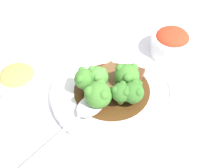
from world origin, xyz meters
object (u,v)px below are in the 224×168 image
Objects in this scene: broccoli_floret_1 at (135,84)px; broccoli_floret_5 at (127,75)px; beef_strip_0 at (113,74)px; beef_strip_2 at (115,90)px; broccoli_floret_0 at (121,92)px; broccoli_floret_4 at (85,79)px; broccoli_floret_6 at (133,92)px; broccoli_floret_2 at (98,77)px; side_bowl_kimchi at (171,42)px; beef_strip_1 at (134,76)px; side_bowl_appetizer at (18,79)px; broccoli_floret_3 at (98,94)px; main_plate at (112,91)px; serving_spoon at (85,111)px.

broccoli_floret_1 is 0.03m from broccoli_floret_5.
beef_strip_2 reaches higher than beef_strip_0.
broccoli_floret_0 reaches higher than beef_strip_0.
broccoli_floret_5 is (0.03, -0.08, -0.00)m from broccoli_floret_4.
broccoli_floret_4 is at bearing 87.92° from broccoli_floret_6.
broccoli_floret_1 is 0.75× the size of broccoli_floret_5.
side_bowl_kimchi is at bearing -35.32° from broccoli_floret_2.
side_bowl_appetizer is (-0.08, 0.24, -0.00)m from beef_strip_1.
broccoli_floret_2 is at bearing -65.56° from broccoli_floret_4.
beef_strip_2 is 0.60× the size of side_bowl_appetizer.
broccoli_floret_3 is 0.08m from broccoli_floret_5.
main_plate is at bearing -71.91° from broccoli_floret_4.
beef_strip_2 is at bearing 72.28° from broccoli_floret_6.
broccoli_floret_5 is 0.59× the size of side_bowl_appetizer.
broccoli_floret_6 is (-0.02, -0.00, 0.00)m from broccoli_floret_1.
broccoli_floret_6 is at bearing -87.29° from side_bowl_appetizer.
side_bowl_appetizer is (-0.03, 0.20, 0.01)m from main_plate.
broccoli_floret_0 is at bearing -137.36° from main_plate.
main_plate is at bearing 42.64° from broccoli_floret_0.
side_bowl_kimchi is (0.25, -0.13, 0.01)m from serving_spoon.
broccoli_floret_4 is (-0.01, 0.06, 0.03)m from beef_strip_2.
broccoli_floret_4 is (-0.06, 0.09, 0.03)m from beef_strip_1.
broccoli_floret_2 reaches higher than broccoli_floret_4.
broccoli_floret_3 reaches higher than broccoli_floret_1.
broccoli_floret_3 reaches higher than serving_spoon.
side_bowl_kimchi reaches higher than broccoli_floret_1.
broccoli_floret_3 is 0.25m from side_bowl_kimchi.
beef_strip_0 is at bearing -38.51° from broccoli_floret_4.
broccoli_floret_4 is at bearing 123.95° from beef_strip_1.
broccoli_floret_5 reaches higher than broccoli_floret_1.
beef_strip_2 is 1.14× the size of broccoli_floret_6.
broccoli_floret_0 reaches higher than broccoli_floret_1.
broccoli_floret_2 reaches higher than serving_spoon.
side_bowl_appetizer is (-0.01, 0.25, -0.03)m from broccoli_floret_6.
beef_strip_1 is 0.14m from serving_spoon.
beef_strip_1 is 0.07m from broccoli_floret_6.
broccoli_floret_0 is 1.00× the size of broccoli_floret_6.
broccoli_floret_1 is at bearing -45.99° from serving_spoon.
serving_spoon is at bearing -161.98° from broccoli_floret_4.
broccoli_floret_5 reaches higher than broccoli_floret_4.
broccoli_floret_5 is 0.26× the size of serving_spoon.
serving_spoon is at bearing 149.27° from beef_strip_1.
broccoli_floret_6 reaches higher than serving_spoon.
serving_spoon is at bearing 156.17° from main_plate.
beef_strip_2 is at bearing -160.26° from beef_strip_0.
broccoli_floret_0 is (-0.07, 0.01, 0.02)m from beef_strip_1.
broccoli_floret_1 is (0.01, -0.04, 0.02)m from beef_strip_2.
broccoli_floret_5 reaches higher than side_bowl_appetizer.
broccoli_floret_4 is at bearing 141.49° from beef_strip_0.
serving_spoon is (-0.06, 0.08, -0.02)m from broccoli_floret_6.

